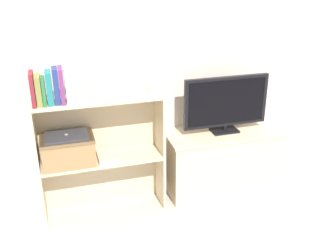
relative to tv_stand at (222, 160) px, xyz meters
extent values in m
plane|color=#BCB2A3|center=(-0.50, -0.19, -0.27)|extent=(16.00, 16.00, 0.00)
cube|color=beige|center=(-0.50, 0.23, 0.93)|extent=(10.00, 0.05, 2.40)
cube|color=#CCB793|center=(0.00, 0.00, -0.01)|extent=(0.96, 0.39, 0.51)
cube|color=#CCB793|center=(0.00, 0.00, 0.25)|extent=(0.98, 0.41, 0.02)
cube|color=black|center=(0.00, 0.00, 0.27)|extent=(0.22, 0.14, 0.01)
cylinder|color=black|center=(0.00, 0.00, 0.30)|extent=(0.04, 0.04, 0.04)
cube|color=black|center=(0.00, 0.00, 0.52)|extent=(0.70, 0.03, 0.41)
cube|color=black|center=(0.00, -0.02, 0.52)|extent=(0.65, 0.00, 0.36)
cube|color=#CCB793|center=(-1.47, -0.06, -0.03)|extent=(0.02, 0.27, 0.46)
cube|color=#CCB793|center=(-0.57, -0.06, -0.03)|extent=(0.02, 0.27, 0.46)
cube|color=#CCB793|center=(-1.02, 0.07, -0.03)|extent=(0.89, 0.02, 0.46)
cube|color=#CCB793|center=(-1.02, -0.06, 0.19)|extent=(0.89, 0.27, 0.02)
cube|color=#CCB793|center=(-1.47, -0.06, 0.44)|extent=(0.02, 0.27, 0.48)
cube|color=#CCB793|center=(-0.57, -0.06, 0.44)|extent=(0.02, 0.27, 0.48)
cube|color=#CCB793|center=(-1.02, 0.07, 0.44)|extent=(0.89, 0.02, 0.48)
cube|color=#CCB793|center=(-1.02, -0.06, 0.67)|extent=(0.89, 0.27, 0.02)
cube|color=maroon|center=(-1.44, -0.09, 0.79)|extent=(0.03, 0.16, 0.22)
cube|color=olive|center=(-1.40, -0.09, 0.78)|extent=(0.04, 0.14, 0.20)
cube|color=#286638|center=(-1.37, -0.09, 0.77)|extent=(0.02, 0.14, 0.18)
cube|color=#1E7075|center=(-1.33, -0.09, 0.79)|extent=(0.04, 0.13, 0.22)
cube|color=navy|center=(-1.29, -0.09, 0.80)|extent=(0.04, 0.12, 0.24)
cube|color=#6B2D66|center=(-1.25, -0.09, 0.80)|extent=(0.03, 0.15, 0.24)
cube|color=silver|center=(-1.21, -0.09, 0.81)|extent=(0.04, 0.15, 0.26)
cube|color=white|center=(-0.62, -0.06, 0.74)|extent=(0.05, 0.03, 0.11)
cylinder|color=silver|center=(-0.62, -0.06, 0.81)|extent=(0.01, 0.01, 0.03)
cube|color=#937047|center=(-1.26, -0.07, 0.30)|extent=(0.37, 0.23, 0.21)
cube|color=brown|center=(-1.26, -0.07, 0.40)|extent=(0.38, 0.24, 0.02)
cube|color=#2D2D33|center=(-1.26, -0.07, 0.42)|extent=(0.30, 0.21, 0.02)
cylinder|color=#99999E|center=(-1.26, -0.07, 0.43)|extent=(0.02, 0.02, 0.00)
cube|color=beige|center=(-0.98, -0.07, 0.22)|extent=(0.15, 0.23, 0.04)
camera|label=1|loc=(-1.29, -2.70, 1.59)|focal=42.00mm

